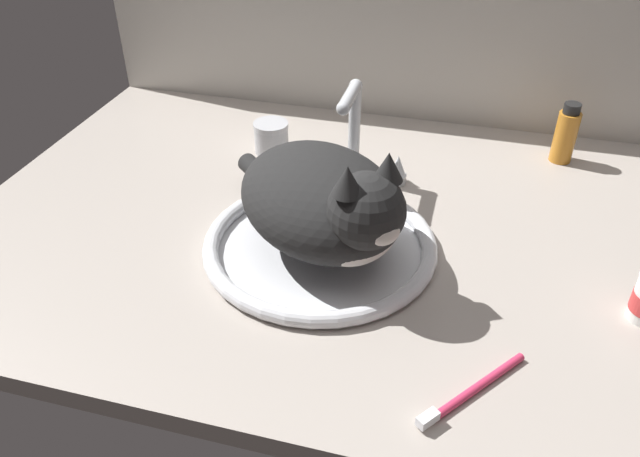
{
  "coord_description": "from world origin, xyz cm",
  "views": [
    {
      "loc": [
        18.06,
        -78.86,
        59.44
      ],
      "look_at": [
        -1.03,
        -7.65,
        7.0
      ],
      "focal_mm": 35.16,
      "sensor_mm": 36.0,
      "label": 1
    }
  ],
  "objects_px": {
    "amber_bottle": "(566,135)",
    "toothbrush": "(470,392)",
    "sink_basin": "(320,245)",
    "metal_jar": "(271,137)",
    "faucet": "(353,142)",
    "cat": "(327,202)"
  },
  "relations": [
    {
      "from": "amber_bottle",
      "to": "faucet",
      "type": "bearing_deg",
      "value": -154.93
    },
    {
      "from": "amber_bottle",
      "to": "toothbrush",
      "type": "bearing_deg",
      "value": -101.5
    },
    {
      "from": "faucet",
      "to": "amber_bottle",
      "type": "relative_size",
      "value": 1.69
    },
    {
      "from": "cat",
      "to": "amber_bottle",
      "type": "bearing_deg",
      "value": 48.8
    },
    {
      "from": "cat",
      "to": "amber_bottle",
      "type": "xyz_separation_m",
      "value": [
        0.34,
        0.39,
        -0.04
      ]
    },
    {
      "from": "faucet",
      "to": "amber_bottle",
      "type": "height_order",
      "value": "faucet"
    },
    {
      "from": "faucet",
      "to": "amber_bottle",
      "type": "bearing_deg",
      "value": 25.07
    },
    {
      "from": "metal_jar",
      "to": "amber_bottle",
      "type": "xyz_separation_m",
      "value": [
        0.52,
        0.11,
        0.02
      ]
    },
    {
      "from": "faucet",
      "to": "metal_jar",
      "type": "relative_size",
      "value": 2.92
    },
    {
      "from": "metal_jar",
      "to": "sink_basin",
      "type": "bearing_deg",
      "value": -58.58
    },
    {
      "from": "sink_basin",
      "to": "toothbrush",
      "type": "bearing_deg",
      "value": -42.85
    },
    {
      "from": "cat",
      "to": "sink_basin",
      "type": "bearing_deg",
      "value": 137.54
    },
    {
      "from": "sink_basin",
      "to": "metal_jar",
      "type": "relative_size",
      "value": 5.32
    },
    {
      "from": "sink_basin",
      "to": "faucet",
      "type": "relative_size",
      "value": 1.82
    },
    {
      "from": "faucet",
      "to": "cat",
      "type": "distance_m",
      "value": 0.23
    },
    {
      "from": "metal_jar",
      "to": "amber_bottle",
      "type": "relative_size",
      "value": 0.58
    },
    {
      "from": "faucet",
      "to": "toothbrush",
      "type": "relative_size",
      "value": 1.34
    },
    {
      "from": "amber_bottle",
      "to": "metal_jar",
      "type": "bearing_deg",
      "value": -168.59
    },
    {
      "from": "faucet",
      "to": "cat",
      "type": "height_order",
      "value": "cat"
    },
    {
      "from": "faucet",
      "to": "metal_jar",
      "type": "bearing_deg",
      "value": 160.01
    },
    {
      "from": "cat",
      "to": "toothbrush",
      "type": "relative_size",
      "value": 2.49
    },
    {
      "from": "cat",
      "to": "metal_jar",
      "type": "height_order",
      "value": "cat"
    }
  ]
}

